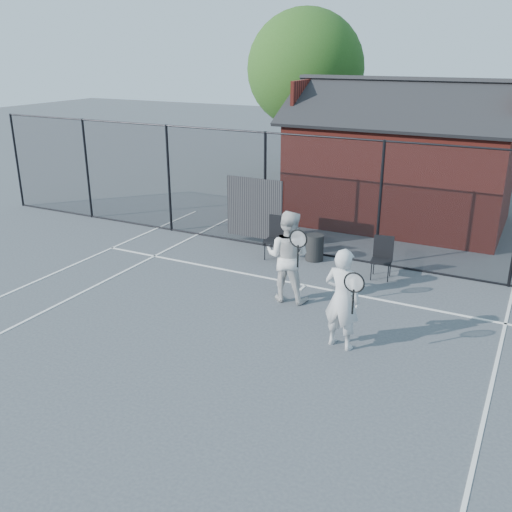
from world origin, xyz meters
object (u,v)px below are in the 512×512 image
at_px(clubhouse, 401,168).
at_px(waste_bin, 315,248).
at_px(chair_right, 382,259).
at_px(player_back, 288,256).
at_px(player_front, 342,299).
at_px(chair_left, 276,239).

bearing_deg(clubhouse, waste_bin, -101.98).
relative_size(chair_right, waste_bin, 1.45).
relative_size(player_back, waste_bin, 2.94).
bearing_deg(chair_right, player_back, -132.22).
distance_m(player_front, waste_bin, 4.39).
height_order(clubhouse, chair_right, clubhouse).
relative_size(chair_left, chair_right, 1.10).
bearing_deg(clubhouse, player_front, -82.50).
xyz_separation_m(player_back, chair_right, (1.41, 2.03, -0.49)).
bearing_deg(clubhouse, player_back, -94.68).
distance_m(clubhouse, chair_left, 5.19).
xyz_separation_m(clubhouse, chair_right, (0.85, -4.82, -1.14)).
distance_m(chair_right, waste_bin, 1.84).
relative_size(clubhouse, chair_left, 6.30).
distance_m(chair_left, chair_right, 2.69).
bearing_deg(chair_right, clubhouse, 92.63).
bearing_deg(player_back, chair_right, 55.17).
height_order(clubhouse, chair_left, clubhouse).
relative_size(player_front, chair_right, 1.93).
xyz_separation_m(chair_left, waste_bin, (0.90, 0.34, -0.19)).
bearing_deg(player_back, waste_bin, 98.61).
bearing_deg(player_front, chair_left, 129.69).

